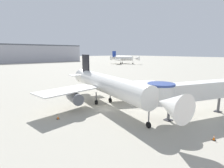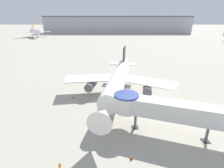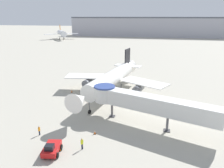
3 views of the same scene
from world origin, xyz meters
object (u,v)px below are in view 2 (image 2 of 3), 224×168
object	(u,v)px
traffic_cone_port_wing	(73,97)
background_jet_orange_tail	(35,31)
traffic_cone_near_nose	(131,157)
ground_crew_marshaller	(60,167)
jet_bridge	(178,111)
main_airplane	(118,81)

from	to	relation	value
traffic_cone_port_wing	background_jet_orange_tail	size ratio (longest dim) A/B	0.03
traffic_cone_near_nose	ground_crew_marshaller	distance (m)	9.27
traffic_cone_port_wing	jet_bridge	bearing A→B (deg)	-35.06
traffic_cone_port_wing	ground_crew_marshaller	distance (m)	21.53
ground_crew_marshaller	background_jet_orange_tail	xyz separation A→B (m)	(-65.83, 149.73, 4.32)
traffic_cone_near_nose	traffic_cone_port_wing	size ratio (longest dim) A/B	0.91
traffic_cone_near_nose	ground_crew_marshaller	xyz separation A→B (m)	(-8.95, -2.34, 0.61)
traffic_cone_near_nose	traffic_cone_port_wing	xyz separation A→B (m)	(-12.08, 18.96, 0.03)
ground_crew_marshaller	main_airplane	bearing A→B (deg)	-10.92
traffic_cone_port_wing	background_jet_orange_tail	bearing A→B (deg)	116.02
main_airplane	traffic_cone_port_wing	size ratio (longest dim) A/B	43.25
traffic_cone_port_wing	background_jet_orange_tail	distance (m)	143.01
traffic_cone_near_nose	jet_bridge	bearing A→B (deg)	35.01
ground_crew_marshaller	background_jet_orange_tail	distance (m)	163.62
traffic_cone_near_nose	traffic_cone_port_wing	bearing A→B (deg)	122.51
jet_bridge	ground_crew_marshaller	size ratio (longest dim) A/B	13.96
main_airplane	jet_bridge	distance (m)	16.61
background_jet_orange_tail	traffic_cone_near_nose	bearing A→B (deg)	-96.14
jet_bridge	ground_crew_marshaller	world-z (taller)	jet_bridge
traffic_cone_near_nose	background_jet_orange_tail	xyz separation A→B (m)	(-74.78, 147.39, 4.93)
traffic_cone_port_wing	traffic_cone_near_nose	bearing A→B (deg)	-57.49
jet_bridge	ground_crew_marshaller	xyz separation A→B (m)	(-16.42, -7.57, -3.50)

